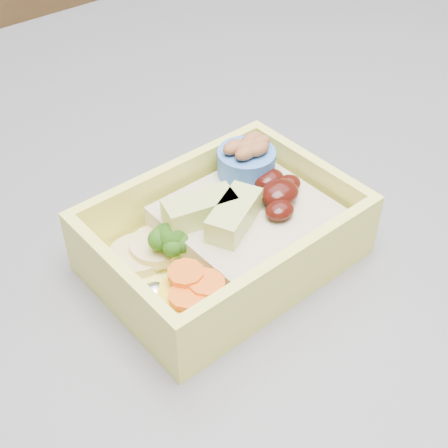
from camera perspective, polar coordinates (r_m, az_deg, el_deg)
bento_box at (r=0.41m, az=0.41°, el=-0.70°), size 0.17×0.12×0.06m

